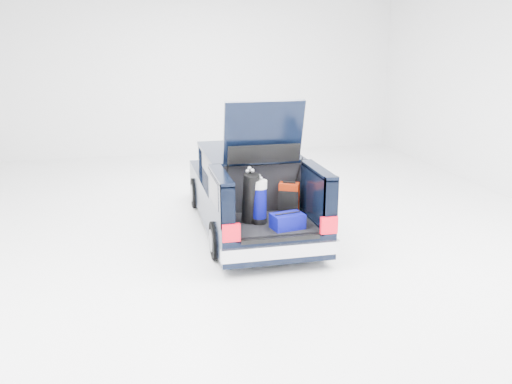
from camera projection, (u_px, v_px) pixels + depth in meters
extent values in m
plane|color=white|center=(250.00, 227.00, 10.11)|extent=(14.00, 14.00, 0.00)
cube|color=black|center=(243.00, 192.00, 10.59)|extent=(1.75, 3.00, 0.70)
cube|color=black|center=(229.00, 178.00, 12.09)|extent=(1.70, 0.30, 0.50)
cube|color=silver|center=(228.00, 179.00, 12.24)|extent=(1.72, 0.10, 0.22)
cube|color=black|center=(248.00, 167.00, 9.95)|extent=(1.55, 1.95, 0.54)
cube|color=black|center=(248.00, 151.00, 9.87)|extent=(1.62, 2.05, 0.06)
cube|color=black|center=(270.00, 237.00, 8.61)|extent=(1.75, 1.30, 0.40)
cube|color=black|center=(270.00, 223.00, 8.57)|extent=(1.32, 1.18, 0.05)
cube|color=black|center=(221.00, 203.00, 8.28)|extent=(0.20, 1.30, 0.85)
cube|color=black|center=(317.00, 196.00, 8.61)|extent=(0.20, 1.30, 0.85)
cube|color=black|center=(221.00, 175.00, 8.16)|extent=(0.20, 1.30, 0.06)
cube|color=black|center=(318.00, 170.00, 8.49)|extent=(0.20, 1.30, 0.06)
cube|color=black|center=(261.00, 189.00, 9.02)|extent=(1.36, 0.08, 0.84)
cube|color=silver|center=(281.00, 251.00, 7.97)|extent=(1.80, 0.12, 0.20)
cube|color=#BD0817|center=(231.00, 233.00, 7.74)|extent=(0.26, 0.07, 0.26)
cube|color=#BD0817|center=(329.00, 225.00, 8.05)|extent=(0.26, 0.07, 0.26)
cube|color=black|center=(281.00, 239.00, 7.95)|extent=(1.20, 0.06, 0.06)
cube|color=black|center=(264.00, 132.00, 8.59)|extent=(1.28, 0.33, 1.03)
cube|color=black|center=(263.00, 123.00, 8.59)|extent=(0.95, 0.17, 0.54)
cylinder|color=black|center=(197.00, 193.00, 11.21)|extent=(0.20, 0.62, 0.62)
cylinder|color=slate|center=(197.00, 193.00, 11.21)|extent=(0.23, 0.36, 0.36)
cylinder|color=black|center=(273.00, 188.00, 11.56)|extent=(0.20, 0.62, 0.62)
cylinder|color=slate|center=(273.00, 188.00, 11.56)|extent=(0.23, 0.36, 0.36)
cylinder|color=black|center=(218.00, 240.00, 8.59)|extent=(0.20, 0.62, 0.62)
cylinder|color=slate|center=(218.00, 240.00, 8.59)|extent=(0.23, 0.36, 0.36)
cylinder|color=black|center=(316.00, 232.00, 8.94)|extent=(0.20, 0.62, 0.62)
cylinder|color=slate|center=(316.00, 232.00, 8.94)|extent=(0.23, 0.36, 0.36)
cube|color=maroon|center=(289.00, 198.00, 8.95)|extent=(0.38, 0.32, 0.51)
cube|color=black|center=(289.00, 182.00, 8.88)|extent=(0.20, 0.13, 0.03)
cube|color=black|center=(291.00, 203.00, 8.87)|extent=(0.31, 0.16, 0.39)
cylinder|color=black|center=(250.00, 198.00, 8.43)|extent=(0.33, 0.40, 0.82)
cube|color=white|center=(249.00, 195.00, 8.52)|extent=(0.10, 0.05, 0.28)
sphere|color=#99999E|center=(248.00, 171.00, 8.32)|extent=(0.07, 0.07, 0.07)
sphere|color=#99999E|center=(252.00, 171.00, 8.28)|extent=(0.07, 0.07, 0.07)
cylinder|color=black|center=(259.00, 220.00, 8.50)|extent=(0.29, 0.29, 0.09)
cylinder|color=#040463|center=(259.00, 203.00, 8.42)|extent=(0.27, 0.27, 0.50)
cylinder|color=white|center=(259.00, 184.00, 8.34)|extent=(0.29, 0.29, 0.13)
sphere|color=#99999E|center=(261.00, 178.00, 8.34)|extent=(0.06, 0.06, 0.06)
sphere|color=#99999E|center=(259.00, 176.00, 8.34)|extent=(0.06, 0.06, 0.06)
cube|color=#040463|center=(287.00, 221.00, 8.25)|extent=(0.53, 0.40, 0.23)
cylinder|color=black|center=(288.00, 213.00, 8.21)|extent=(0.41, 0.11, 0.03)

